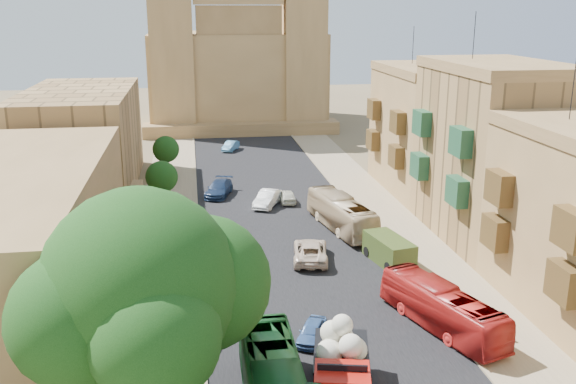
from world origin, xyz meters
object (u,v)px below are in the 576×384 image
object	(u,v)px
street_tree_a	(145,285)
car_blue_b	(231,146)
car_white_a	(267,199)
pedestrian_a	(490,322)
bus_red_east	(442,308)
car_blue_a	(312,331)
car_cream	(310,251)
street_tree_c	(162,177)
car_white_b	(287,196)
street_tree_d	(166,150)
street_tree_b	(155,212)
olive_pickup	(389,250)
church	(236,63)
car_dkblue	(219,189)
bus_cream_east	(341,213)
red_truck	(341,369)
ficus_tree	(143,292)
pedestrian_c	(454,307)

from	to	relation	value
street_tree_a	car_blue_b	world-z (taller)	street_tree_a
street_tree_a	car_white_a	bearing A→B (deg)	67.90
car_blue_b	car_white_a	bearing A→B (deg)	-62.85
car_blue_b	pedestrian_a	bearing A→B (deg)	-54.74
bus_red_east	car_blue_a	distance (m)	7.59
car_white_a	car_cream	distance (m)	13.72
street_tree_c	car_blue_a	world-z (taller)	street_tree_c
bus_red_east	car_white_b	distance (m)	26.31
street_tree_c	car_white_a	distance (m)	9.78
street_tree_d	street_tree_b	bearing A→B (deg)	-90.00
olive_pickup	pedestrian_a	distance (m)	11.54
church	car_dkblue	size ratio (longest dim) A/B	7.34
car_blue_a	car_blue_b	bearing A→B (deg)	115.86
street_tree_a	car_blue_b	xyz separation A→B (m)	(7.69, 47.96, -2.57)
olive_pickup	pedestrian_a	bearing A→B (deg)	-78.58
car_cream	street_tree_c	bearing A→B (deg)	-42.73
bus_cream_east	car_cream	size ratio (longest dim) A/B	1.89
olive_pickup	car_blue_a	bearing A→B (deg)	-126.43
street_tree_a	red_truck	bearing A→B (deg)	-39.70
ficus_tree	car_dkblue	size ratio (longest dim) A/B	2.18
red_truck	bus_cream_east	xyz separation A→B (m)	(5.56, 23.71, -0.37)
street_tree_d	olive_pickup	distance (m)	32.14
car_white_a	car_blue_b	world-z (taller)	car_white_a
street_tree_a	street_tree_b	size ratio (longest dim) A/B	0.91
car_cream	car_white_b	distance (m)	14.58
church	street_tree_d	size ratio (longest dim) A/B	8.21
street_tree_a	street_tree_d	distance (m)	36.00
bus_red_east	car_dkblue	size ratio (longest dim) A/B	1.84
bus_red_east	car_cream	distance (m)	12.53
car_white_b	car_dkblue	bearing A→B (deg)	-26.17
car_cream	pedestrian_c	bearing A→B (deg)	131.07
car_white_a	car_cream	bearing A→B (deg)	-58.92
street_tree_b	bus_red_east	size ratio (longest dim) A/B	0.57
street_tree_c	car_white_a	size ratio (longest dim) A/B	1.02
bus_cream_east	street_tree_b	bearing A→B (deg)	4.83
car_cream	street_tree_a	bearing A→B (deg)	51.17
car_blue_b	red_truck	bearing A→B (deg)	-65.52
church	pedestrian_c	world-z (taller)	church
street_tree_b	street_tree_c	distance (m)	12.01
red_truck	car_white_b	xyz separation A→B (m)	(2.29, 31.96, -1.14)
car_white_a	street_tree_b	bearing A→B (deg)	-105.01
car_white_b	car_blue_b	distance (m)	23.94
ficus_tree	car_white_b	bearing A→B (deg)	71.38
street_tree_a	olive_pickup	size ratio (longest dim) A/B	0.97
church	bus_cream_east	world-z (taller)	church
street_tree_a	bus_red_east	bearing A→B (deg)	-5.17
car_blue_a	pedestrian_a	xyz separation A→B (m)	(9.84, -1.08, 0.36)
car_dkblue	car_blue_b	xyz separation A→B (m)	(2.44, 20.45, -0.12)
car_blue_b	pedestrian_c	world-z (taller)	pedestrian_c
street_tree_b	street_tree_c	bearing A→B (deg)	90.00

